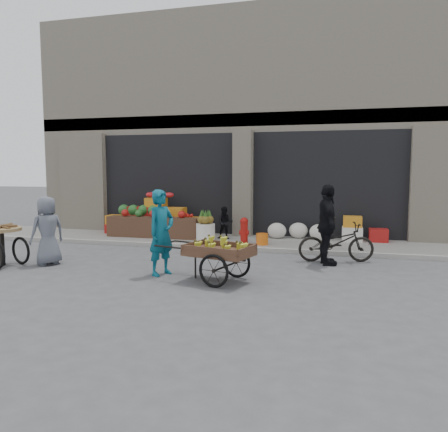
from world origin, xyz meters
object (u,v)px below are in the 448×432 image
(orange_bucket, at_px, (262,239))
(vendor_grey, at_px, (47,231))
(banana_cart, at_px, (217,249))
(cyclist, at_px, (327,225))
(pineapple_bin, at_px, (206,233))
(vendor_woman, at_px, (161,232))
(bicycle, at_px, (336,242))
(seated_person, at_px, (225,223))
(fire_hydrant, at_px, (244,229))
(tricycle_cart, at_px, (1,240))

(orange_bucket, xyz_separation_m, vendor_grey, (-4.27, -3.09, 0.49))
(banana_cart, relative_size, cyclist, 1.23)
(pineapple_bin, bearing_deg, vendor_grey, -129.84)
(vendor_woman, bearing_deg, bicycle, -32.69)
(seated_person, bearing_deg, orange_bucket, -40.26)
(vendor_grey, relative_size, bicycle, 0.89)
(cyclist, bearing_deg, orange_bucket, 34.69)
(seated_person, xyz_separation_m, vendor_grey, (-3.07, -3.79, 0.18))
(vendor_woman, distance_m, cyclist, 3.64)
(fire_hydrant, xyz_separation_m, orange_bucket, (0.50, -0.05, -0.23))
(vendor_woman, height_order, cyclist, cyclist)
(fire_hydrant, xyz_separation_m, banana_cart, (0.26, -3.60, 0.12))
(fire_hydrant, distance_m, vendor_woman, 3.53)
(fire_hydrant, relative_size, cyclist, 0.40)
(fire_hydrant, height_order, banana_cart, banana_cart)
(tricycle_cart, bearing_deg, pineapple_bin, 61.60)
(pineapple_bin, bearing_deg, banana_cart, -69.58)
(pineapple_bin, height_order, tricycle_cart, tricycle_cart)
(vendor_woman, height_order, bicycle, vendor_woman)
(banana_cart, bearing_deg, cyclist, 60.65)
(fire_hydrant, bearing_deg, seated_person, 137.12)
(seated_person, height_order, vendor_woman, vendor_woman)
(orange_bucket, xyz_separation_m, vendor_woman, (-1.46, -3.33, 0.58))
(bicycle, xyz_separation_m, cyclist, (-0.20, -0.40, 0.44))
(seated_person, height_order, vendor_grey, vendor_grey)
(pineapple_bin, xyz_separation_m, seated_person, (0.40, 0.60, 0.21))
(vendor_woman, bearing_deg, banana_cart, -76.26)
(pineapple_bin, distance_m, fire_hydrant, 1.11)
(vendor_woman, height_order, tricycle_cart, vendor_woman)
(banana_cart, relative_size, bicycle, 1.28)
(banana_cart, bearing_deg, vendor_grey, -171.80)
(pineapple_bin, xyz_separation_m, vendor_woman, (0.14, -3.43, 0.48))
(seated_person, distance_m, vendor_woman, 4.04)
(cyclist, bearing_deg, seated_person, 39.11)
(banana_cart, xyz_separation_m, cyclist, (1.95, 2.02, 0.27))
(vendor_woman, bearing_deg, vendor_grey, 109.55)
(seated_person, relative_size, cyclist, 0.52)
(tricycle_cart, bearing_deg, fire_hydrant, 53.69)
(pineapple_bin, relative_size, seated_person, 0.56)
(orange_bucket, bearing_deg, banana_cart, -93.87)
(pineapple_bin, distance_m, vendor_grey, 4.18)
(fire_hydrant, bearing_deg, vendor_grey, -140.13)
(fire_hydrant, relative_size, seated_person, 0.76)
(vendor_grey, bearing_deg, seated_person, 170.35)
(orange_bucket, bearing_deg, pineapple_bin, 176.42)
(vendor_woman, bearing_deg, orange_bucket, 0.59)
(tricycle_cart, distance_m, vendor_grey, 1.01)
(seated_person, distance_m, banana_cart, 4.36)
(orange_bucket, xyz_separation_m, banana_cart, (-0.24, -3.55, 0.36))
(cyclist, bearing_deg, vendor_grey, 91.29)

